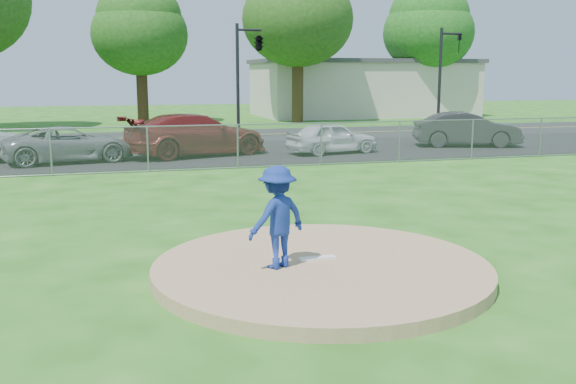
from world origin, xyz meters
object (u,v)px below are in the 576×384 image
parked_car_charcoal (467,129)px  traffic_cone (47,152)px  traffic_signal_right (444,71)px  tree_far_right (429,21)px  tree_center (139,22)px  parked_car_darkred (196,135)px  pitcher (277,217)px  traffic_signal_center (257,45)px  parked_car_pearl (332,137)px  parked_car_gray (70,144)px  commercial_building (362,87)px  tree_right (298,4)px

parked_car_charcoal → traffic_cone: bearing=109.4°
parked_car_charcoal → traffic_signal_right: bearing=-1.4°
tree_far_right → parked_car_charcoal: 21.49m
tree_center → parked_car_darkred: (1.10, -18.13, -5.63)m
traffic_cone → parked_car_charcoal: 17.60m
traffic_signal_right → pitcher: 26.74m
tree_center → traffic_signal_center: bearing=-67.5°
tree_far_right → parked_car_darkred: size_ratio=1.89×
tree_far_right → parked_car_pearl: bearing=-126.1°
traffic_signal_right → parked_car_charcoal: size_ratio=1.22×
tree_center → pitcher: tree_center is taller
tree_center → parked_car_gray: size_ratio=2.12×
tree_far_right → parked_car_charcoal: size_ratio=2.34×
tree_center → traffic_signal_right: size_ratio=1.76×
tree_far_right → parked_car_darkred: tree_far_right is taller
commercial_building → traffic_signal_center: size_ratio=2.93×
tree_center → traffic_signal_right: 19.64m
parked_car_darkred → commercial_building: bearing=-52.7°
pitcher → commercial_building: bearing=-138.7°
tree_right → tree_far_right: 11.42m
traffic_cone → parked_car_darkred: 5.55m
pitcher → tree_center: bearing=-114.5°
traffic_signal_center → traffic_signal_right: size_ratio=1.00×
tree_center → parked_car_darkred: tree_center is taller
commercial_building → tree_right: size_ratio=1.41×
pitcher → parked_car_pearl: bearing=-137.3°
traffic_signal_right → traffic_cone: size_ratio=7.45×
tree_right → parked_car_pearl: (-3.48, -16.83, -7.00)m
pitcher → parked_car_darkred: 15.92m
traffic_signal_center → traffic_signal_right: 10.34m
tree_center → commercial_building: bearing=13.2°
traffic_signal_center → tree_center: bearing=112.5°
tree_right → traffic_cone: 23.10m
parked_car_gray → parked_car_charcoal: bearing=-99.0°
traffic_cone → parked_car_pearl: 10.95m
pitcher → parked_car_charcoal: pitcher is taller
tree_far_right → parked_car_gray: bearing=-141.3°
tree_right → traffic_cone: tree_right is taller
tree_right → tree_far_right: size_ratio=1.08×
tree_right → traffic_signal_right: size_ratio=2.08×
commercial_building → traffic_signal_right: (-1.76, -16.00, 1.20)m
traffic_signal_center → parked_car_pearl: traffic_signal_center is taller
traffic_signal_right → pitcher: bearing=-124.2°
pitcher → parked_car_pearl: pitcher is taller
tree_right → parked_car_pearl: tree_right is taller
tree_far_right → parked_car_pearl: tree_far_right is taller
tree_center → traffic_signal_center: size_ratio=1.76×
parked_car_pearl → parked_car_charcoal: 6.70m
traffic_signal_right → parked_car_charcoal: traffic_signal_right is taller
tree_far_right → traffic_signal_center: (-16.03, -13.00, -2.45)m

